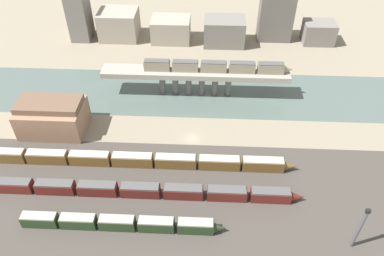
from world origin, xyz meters
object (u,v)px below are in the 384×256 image
(train_yard_near, at_px, (121,223))
(train_yard_far, at_px, (116,159))
(train_on_bridge, at_px, (217,67))
(warehouse_building, at_px, (53,116))
(train_yard_mid, at_px, (145,190))
(signal_tower, at_px, (359,228))

(train_yard_near, xyz_separation_m, train_yard_far, (-5.94, 22.18, 0.16))
(train_on_bridge, height_order, train_yard_far, train_on_bridge)
(train_on_bridge, relative_size, warehouse_building, 2.57)
(train_yard_mid, distance_m, train_yard_far, 15.44)
(train_yard_near, relative_size, warehouse_building, 2.54)
(train_yard_near, height_order, signal_tower, signal_tower)
(train_yard_near, distance_m, train_yard_far, 22.96)
(train_yard_far, xyz_separation_m, signal_tower, (63.26, -24.60, 5.16))
(train_on_bridge, xyz_separation_m, warehouse_building, (-53.25, -22.54, -6.45))
(warehouse_building, bearing_deg, train_yard_far, -33.04)
(train_on_bridge, height_order, train_yard_near, train_on_bridge)
(train_yard_near, distance_m, warehouse_building, 47.76)
(train_yard_mid, relative_size, signal_tower, 5.99)
(signal_tower, bearing_deg, train_yard_mid, 165.87)
(train_yard_mid, height_order, signal_tower, signal_tower)
(train_yard_mid, xyz_separation_m, warehouse_building, (-33.99, 26.59, 3.51))
(train_yard_near, xyz_separation_m, signal_tower, (57.32, -2.42, 5.32))
(train_on_bridge, height_order, warehouse_building, train_on_bridge)
(train_yard_far, bearing_deg, train_yard_mid, -47.11)
(train_yard_near, height_order, train_yard_far, train_yard_far)
(train_yard_near, height_order, train_yard_mid, train_yard_mid)
(train_on_bridge, relative_size, train_yard_near, 1.01)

